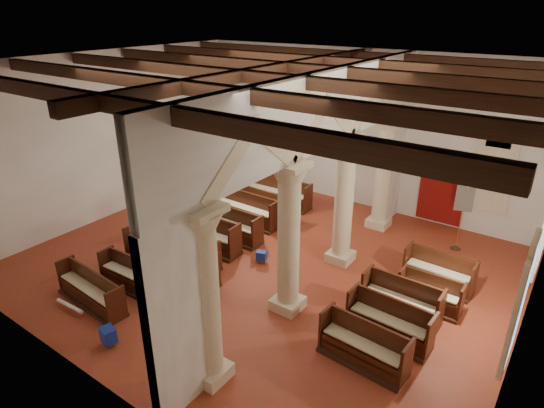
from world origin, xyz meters
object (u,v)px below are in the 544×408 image
at_px(pipe_organ, 256,153).
at_px(nave_pew_0, 91,294).
at_px(lectern, 262,175).
at_px(processional_banner, 459,227).
at_px(aisle_pew_0, 363,350).

xyz_separation_m(pipe_organ, nave_pew_0, (1.90, -9.88, -1.05)).
bearing_deg(lectern, processional_banner, -5.10).
bearing_deg(lectern, nave_pew_0, -81.87).
bearing_deg(processional_banner, pipe_organ, 155.77).
xyz_separation_m(pipe_organ, lectern, (0.54, -0.34, -0.80)).
bearing_deg(aisle_pew_0, nave_pew_0, -158.70).
bearing_deg(lectern, pipe_organ, 147.79).
height_order(pipe_organ, lectern, pipe_organ).
bearing_deg(processional_banner, lectern, 157.59).
xyz_separation_m(pipe_organ, aisle_pew_0, (8.79, -7.71, -1.02)).
xyz_separation_m(lectern, nave_pew_0, (1.36, -9.54, -0.25)).
bearing_deg(pipe_organ, aisle_pew_0, -41.28).
bearing_deg(lectern, aisle_pew_0, -41.77).
xyz_separation_m(processional_banner, aisle_pew_0, (-0.28, -6.61, -0.45)).
distance_m(pipe_organ, processional_banner, 9.16).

